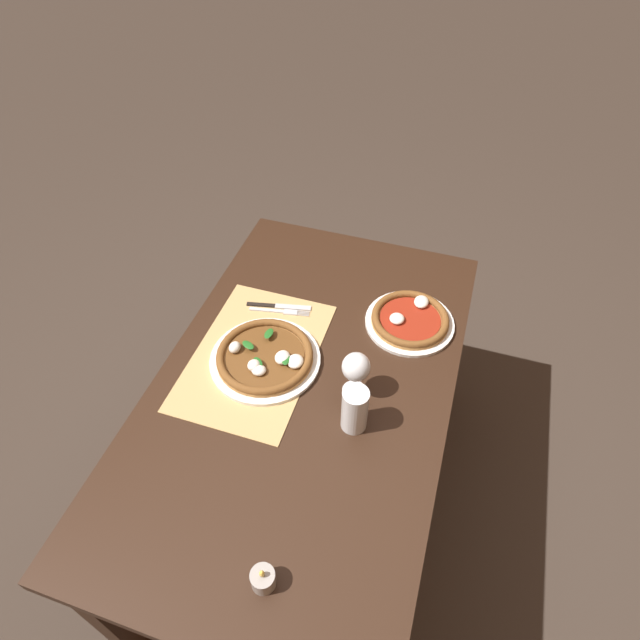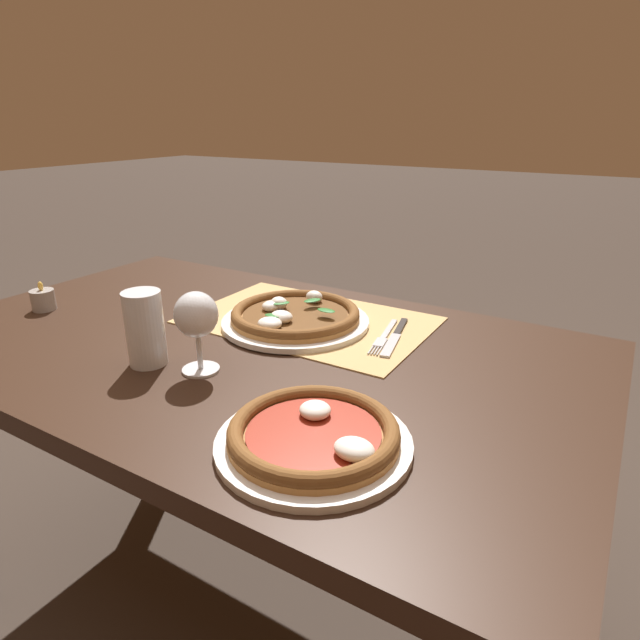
{
  "view_description": "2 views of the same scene",
  "coord_description": "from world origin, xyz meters",
  "views": [
    {
      "loc": [
        0.87,
        0.33,
        2.01
      ],
      "look_at": [
        -0.19,
        -0.01,
        0.81
      ],
      "focal_mm": 30.0,
      "sensor_mm": 36.0,
      "label": 1
    },
    {
      "loc": [
        -0.68,
        0.81,
        1.19
      ],
      "look_at": [
        -0.18,
        -0.02,
        0.82
      ],
      "focal_mm": 30.0,
      "sensor_mm": 36.0,
      "label": 2
    }
  ],
  "objects": [
    {
      "name": "dining_table",
      "position": [
        0.0,
        0.0,
        0.64
      ],
      "size": [
        1.43,
        0.85,
        0.74
      ],
      "color": "black",
      "rests_on": "ground"
    },
    {
      "name": "pizza_far",
      "position": [
        -0.33,
        0.25,
        0.76
      ],
      "size": [
        0.29,
        0.29,
        0.05
      ],
      "color": "silver",
      "rests_on": "dining_table"
    },
    {
      "name": "pint_glass",
      "position": [
        0.09,
        0.18,
        0.81
      ],
      "size": [
        0.07,
        0.07,
        0.15
      ],
      "color": "silver",
      "rests_on": "dining_table"
    },
    {
      "name": "knife",
      "position": [
        -0.27,
        -0.18,
        0.75
      ],
      "size": [
        0.06,
        0.21,
        0.01
      ],
      "color": "black",
      "rests_on": "paper_placemat"
    },
    {
      "name": "votive_candle",
      "position": [
        0.54,
        0.1,
        0.76
      ],
      "size": [
        0.06,
        0.06,
        0.07
      ],
      "color": "gray",
      "rests_on": "dining_table"
    },
    {
      "name": "pizza_near",
      "position": [
        -0.04,
        -0.13,
        0.76
      ],
      "size": [
        0.33,
        0.33,
        0.05
      ],
      "color": "silver",
      "rests_on": "paper_placemat"
    },
    {
      "name": "paper_placemat",
      "position": [
        -0.05,
        -0.18,
        0.74
      ],
      "size": [
        0.55,
        0.36,
        0.0
      ],
      "primitive_type": "cube",
      "color": "tan",
      "rests_on": "dining_table"
    },
    {
      "name": "fork",
      "position": [
        -0.25,
        -0.17,
        0.75
      ],
      "size": [
        0.05,
        0.2,
        0.0
      ],
      "color": "#B7B7BC",
      "rests_on": "paper_placemat"
    },
    {
      "name": "ground_plane",
      "position": [
        0.0,
        0.0,
        0.0
      ],
      "size": [
        24.0,
        24.0,
        0.0
      ],
      "primitive_type": "plane",
      "color": "#382D26"
    },
    {
      "name": "wine_glass",
      "position": [
        -0.02,
        0.15,
        0.85
      ],
      "size": [
        0.08,
        0.08,
        0.16
      ],
      "color": "silver",
      "rests_on": "dining_table"
    }
  ]
}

